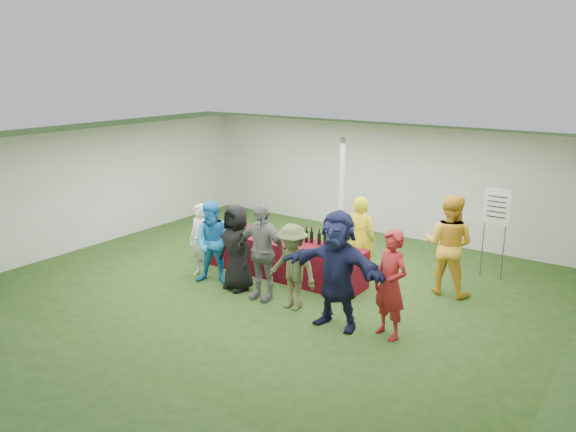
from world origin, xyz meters
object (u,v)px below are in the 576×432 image
Objects in this scene: staff_back at (449,245)px; customer_5 at (337,270)px; customer_3 at (261,252)px; dump_bucket at (347,253)px; customer_0 at (201,241)px; customer_2 at (237,248)px; staff_pourer at (359,239)px; wine_list_sign at (496,213)px; customer_6 at (390,284)px; customer_4 at (292,267)px; serving_table at (280,257)px; customer_1 at (214,243)px.

staff_back is 2.54m from customer_5.
dump_bucket is at bearing 33.46° from customer_3.
customer_0 is 1.02m from customer_2.
wine_list_sign is at bearing -158.61° from staff_pourer.
wine_list_sign reaches higher than customer_3.
customer_3 reaches higher than customer_0.
customer_5 is at bearing -148.41° from customer_6.
staff_pourer is at bearing 12.12° from staff_back.
customer_5 is at bearing 90.71° from staff_pourer.
staff_pourer reaches higher than customer_4.
serving_table is at bearing 5.00° from staff_pourer.
customer_2 is at bearing -179.84° from customer_4.
staff_pourer is 2.02m from customer_3.
dump_bucket is 1.61m from customer_6.
serving_table is at bearing 146.14° from customer_5.
wine_list_sign reaches higher than customer_0.
dump_bucket is 0.84m from staff_pourer.
wine_list_sign is 3.53m from customer_6.
staff_back is 4.35m from customer_1.
customer_6 is at bearing -36.84° from dump_bucket.
staff_pourer is at bearing 150.63° from customer_6.
staff_back is at bearing 18.13° from serving_table.
customer_2 is (-0.22, -1.06, 0.44)m from serving_table.
staff_back reaches higher than customer_6.
wine_list_sign is at bearing 32.78° from serving_table.
customer_6 is (-0.12, -2.19, -0.07)m from staff_back.
customer_0 is at bearing -145.84° from wine_list_sign.
customer_5 is (0.64, -1.95, 0.11)m from staff_pourer.
customer_2 reaches higher than serving_table.
dump_bucket is at bearing 85.83° from staff_pourer.
wine_list_sign is 0.96× the size of staff_back.
staff_back reaches higher than customer_2.
staff_back is (1.41, 1.22, 0.09)m from dump_bucket.
customer_0 is 0.86× the size of customer_6.
customer_1 is 0.84× the size of customer_5.
wine_list_sign reaches higher than customer_4.
wine_list_sign is 1.12× the size of customer_1.
customer_5 is (2.31, -0.29, 0.15)m from customer_2.
customer_1 reaches higher than customer_0.
wine_list_sign is (1.87, 2.48, 0.48)m from dump_bucket.
customer_3 is (1.65, -0.18, 0.14)m from customer_0.
customer_4 is (1.34, -0.13, -0.06)m from customer_2.
customer_6 is (-0.58, -3.45, -0.46)m from wine_list_sign.
wine_list_sign reaches higher than customer_2.
staff_pourer is 3.11m from customer_0.
customer_1 is 0.55m from customer_2.
staff_back is at bearing 40.89° from dump_bucket.
customer_1 is at bearing -160.62° from dump_bucket.
serving_table is 1.68m from customer_4.
customer_6 is at bearing -25.94° from customer_1.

